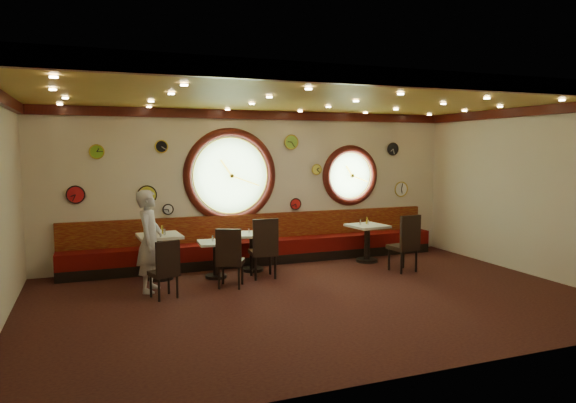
{
  "coord_description": "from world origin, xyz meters",
  "views": [
    {
      "loc": [
        -3.3,
        -7.42,
        2.41
      ],
      "look_at": [
        -0.15,
        0.8,
        1.5
      ],
      "focal_mm": 32.0,
      "sensor_mm": 36.0,
      "label": 1
    }
  ],
  "objects_px": {
    "chair_c": "(264,244)",
    "condiment_b_bottle": "(218,236)",
    "condiment_b_salt": "(213,238)",
    "condiment_a_bottle": "(162,230)",
    "condiment_a_salt": "(151,232)",
    "condiment_c_bottle": "(256,228)",
    "table_c": "(252,247)",
    "condiment_d_salt": "(360,222)",
    "chair_b": "(230,254)",
    "table_a": "(160,251)",
    "waiter": "(150,241)",
    "condiment_d_pepper": "(368,222)",
    "condiment_b_pepper": "(219,239)",
    "table_b": "(216,255)",
    "condiment_c_pepper": "(255,231)",
    "condiment_a_pepper": "(165,232)",
    "chair_a": "(166,266)",
    "condiment_c_salt": "(249,230)",
    "condiment_d_bottle": "(367,220)",
    "chair_d": "(406,240)",
    "table_d": "(367,238)"
  },
  "relations": [
    {
      "from": "condiment_c_bottle",
      "to": "condiment_b_salt",
      "type": "bearing_deg",
      "value": -160.37
    },
    {
      "from": "table_c",
      "to": "condiment_d_bottle",
      "type": "distance_m",
      "value": 2.6
    },
    {
      "from": "condiment_a_salt",
      "to": "condiment_c_bottle",
      "type": "bearing_deg",
      "value": 2.31
    },
    {
      "from": "chair_b",
      "to": "condiment_b_pepper",
      "type": "height_order",
      "value": "chair_b"
    },
    {
      "from": "chair_c",
      "to": "condiment_d_salt",
      "type": "height_order",
      "value": "chair_c"
    },
    {
      "from": "condiment_b_salt",
      "to": "condiment_a_bottle",
      "type": "distance_m",
      "value": 0.94
    },
    {
      "from": "condiment_a_bottle",
      "to": "waiter",
      "type": "relative_size",
      "value": 0.09
    },
    {
      "from": "chair_d",
      "to": "condiment_d_salt",
      "type": "height_order",
      "value": "chair_d"
    },
    {
      "from": "chair_b",
      "to": "condiment_c_bottle",
      "type": "xyz_separation_m",
      "value": [
        0.84,
        1.18,
        0.24
      ]
    },
    {
      "from": "condiment_b_salt",
      "to": "condiment_a_pepper",
      "type": "height_order",
      "value": "condiment_a_pepper"
    },
    {
      "from": "chair_b",
      "to": "condiment_a_salt",
      "type": "distance_m",
      "value": 1.64
    },
    {
      "from": "chair_c",
      "to": "condiment_c_pepper",
      "type": "xyz_separation_m",
      "value": [
        0.01,
        0.64,
        0.16
      ]
    },
    {
      "from": "condiment_a_salt",
      "to": "condiment_d_bottle",
      "type": "distance_m",
      "value": 4.5
    },
    {
      "from": "condiment_a_salt",
      "to": "condiment_b_pepper",
      "type": "bearing_deg",
      "value": -16.56
    },
    {
      "from": "condiment_b_salt",
      "to": "condiment_c_salt",
      "type": "relative_size",
      "value": 1.23
    },
    {
      "from": "table_b",
      "to": "condiment_b_pepper",
      "type": "xyz_separation_m",
      "value": [
        0.05,
        -0.06,
        0.31
      ]
    },
    {
      "from": "condiment_a_salt",
      "to": "chair_b",
      "type": "bearing_deg",
      "value": -42.47
    },
    {
      "from": "table_c",
      "to": "chair_a",
      "type": "bearing_deg",
      "value": -144.16
    },
    {
      "from": "table_a",
      "to": "chair_a",
      "type": "relative_size",
      "value": 1.41
    },
    {
      "from": "table_a",
      "to": "condiment_a_pepper",
      "type": "distance_m",
      "value": 0.39
    },
    {
      "from": "table_b",
      "to": "waiter",
      "type": "relative_size",
      "value": 0.4
    },
    {
      "from": "condiment_d_pepper",
      "to": "waiter",
      "type": "xyz_separation_m",
      "value": [
        -4.59,
        -0.69,
        0.02
      ]
    },
    {
      "from": "condiment_d_salt",
      "to": "chair_b",
      "type": "bearing_deg",
      "value": -161.59
    },
    {
      "from": "condiment_d_pepper",
      "to": "condiment_b_bottle",
      "type": "height_order",
      "value": "condiment_d_pepper"
    },
    {
      "from": "chair_b",
      "to": "waiter",
      "type": "relative_size",
      "value": 0.38
    },
    {
      "from": "condiment_a_pepper",
      "to": "chair_c",
      "type": "bearing_deg",
      "value": -18.32
    },
    {
      "from": "chair_a",
      "to": "condiment_a_bottle",
      "type": "distance_m",
      "value": 1.44
    },
    {
      "from": "table_c",
      "to": "condiment_d_pepper",
      "type": "distance_m",
      "value": 2.58
    },
    {
      "from": "condiment_b_pepper",
      "to": "condiment_a_pepper",
      "type": "bearing_deg",
      "value": 165.98
    },
    {
      "from": "condiment_b_pepper",
      "to": "chair_c",
      "type": "bearing_deg",
      "value": -23.34
    },
    {
      "from": "chair_b",
      "to": "condiment_a_salt",
      "type": "xyz_separation_m",
      "value": [
        -1.19,
        1.09,
        0.29
      ]
    },
    {
      "from": "chair_d",
      "to": "condiment_a_pepper",
      "type": "xyz_separation_m",
      "value": [
        -4.48,
        1.08,
        0.25
      ]
    },
    {
      "from": "chair_b",
      "to": "chair_d",
      "type": "xyz_separation_m",
      "value": [
        3.51,
        -0.1,
        0.05
      ]
    },
    {
      "from": "table_d",
      "to": "condiment_d_bottle",
      "type": "height_order",
      "value": "condiment_d_bottle"
    },
    {
      "from": "condiment_b_bottle",
      "to": "condiment_a_pepper",
      "type": "bearing_deg",
      "value": 174.46
    },
    {
      "from": "waiter",
      "to": "condiment_d_pepper",
      "type": "bearing_deg",
      "value": -60.41
    },
    {
      "from": "chair_c",
      "to": "condiment_d_bottle",
      "type": "height_order",
      "value": "chair_c"
    },
    {
      "from": "condiment_b_bottle",
      "to": "waiter",
      "type": "relative_size",
      "value": 0.09
    },
    {
      "from": "condiment_b_salt",
      "to": "table_d",
      "type": "bearing_deg",
      "value": 2.57
    },
    {
      "from": "condiment_a_bottle",
      "to": "table_c",
      "type": "bearing_deg",
      "value": -1.31
    },
    {
      "from": "condiment_d_pepper",
      "to": "condiment_d_bottle",
      "type": "bearing_deg",
      "value": 78.41
    },
    {
      "from": "table_a",
      "to": "condiment_d_salt",
      "type": "height_order",
      "value": "condiment_d_salt"
    },
    {
      "from": "table_b",
      "to": "condiment_b_salt",
      "type": "relative_size",
      "value": 6.37
    },
    {
      "from": "condiment_b_pepper",
      "to": "condiment_b_bottle",
      "type": "height_order",
      "value": "condiment_b_bottle"
    },
    {
      "from": "condiment_a_salt",
      "to": "table_c",
      "type": "bearing_deg",
      "value": -0.22
    },
    {
      "from": "table_d",
      "to": "chair_a",
      "type": "relative_size",
      "value": 1.39
    },
    {
      "from": "table_a",
      "to": "table_c",
      "type": "xyz_separation_m",
      "value": [
        1.79,
        0.01,
        -0.05
      ]
    },
    {
      "from": "chair_c",
      "to": "condiment_b_bottle",
      "type": "bearing_deg",
      "value": 152.57
    },
    {
      "from": "condiment_a_pepper",
      "to": "condiment_d_pepper",
      "type": "bearing_deg",
      "value": 0.32
    },
    {
      "from": "condiment_a_pepper",
      "to": "chair_a",
      "type": "bearing_deg",
      "value": -97.04
    }
  ]
}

